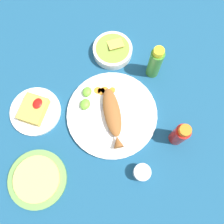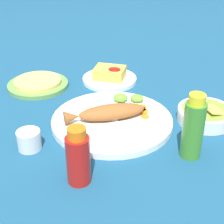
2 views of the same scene
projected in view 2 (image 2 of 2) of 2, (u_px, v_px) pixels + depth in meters
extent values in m
plane|color=navy|center=(112.00, 124.00, 0.97)|extent=(4.00, 4.00, 0.00)
cylinder|color=white|center=(112.00, 121.00, 0.96)|extent=(0.34, 0.34, 0.02)
ellipsoid|color=#935628|center=(112.00, 112.00, 0.95)|extent=(0.19, 0.14, 0.04)
cone|color=#935628|center=(72.00, 117.00, 0.92)|extent=(0.05, 0.05, 0.04)
cube|color=silver|center=(98.00, 118.00, 0.96)|extent=(0.11, 0.01, 0.00)
cube|color=silver|center=(67.00, 114.00, 0.98)|extent=(0.07, 0.02, 0.00)
cube|color=silver|center=(105.00, 109.00, 1.00)|extent=(0.12, 0.02, 0.00)
cube|color=silver|center=(74.00, 107.00, 1.01)|extent=(0.07, 0.03, 0.00)
cylinder|color=orange|center=(145.00, 117.00, 0.96)|extent=(0.02, 0.02, 0.00)
cylinder|color=orange|center=(143.00, 112.00, 0.99)|extent=(0.03, 0.03, 0.00)
cylinder|color=orange|center=(141.00, 109.00, 1.00)|extent=(0.03, 0.03, 0.00)
cylinder|color=orange|center=(142.00, 107.00, 1.01)|extent=(0.03, 0.03, 0.00)
ellipsoid|color=#6BB233|center=(137.00, 98.00, 1.04)|extent=(0.04, 0.03, 0.02)
ellipsoid|color=#6BB233|center=(119.00, 98.00, 1.04)|extent=(0.04, 0.04, 0.02)
cylinder|color=#B21914|center=(78.00, 160.00, 0.73)|extent=(0.05, 0.05, 0.11)
cylinder|color=orange|center=(77.00, 133.00, 0.70)|extent=(0.04, 0.04, 0.02)
cylinder|color=#3D8428|center=(193.00, 130.00, 0.80)|extent=(0.05, 0.05, 0.14)
cylinder|color=yellow|center=(197.00, 99.00, 0.76)|extent=(0.04, 0.04, 0.02)
cylinder|color=silver|center=(29.00, 140.00, 0.85)|extent=(0.06, 0.06, 0.05)
cylinder|color=white|center=(30.00, 144.00, 0.86)|extent=(0.05, 0.05, 0.02)
cylinder|color=white|center=(110.00, 79.00, 1.22)|extent=(0.19, 0.19, 0.01)
cube|color=gold|center=(110.00, 73.00, 1.20)|extent=(0.10, 0.09, 0.04)
ellipsoid|color=#AD140F|center=(114.00, 69.00, 1.18)|extent=(0.04, 0.03, 0.01)
cylinder|color=white|center=(205.00, 115.00, 0.97)|extent=(0.16, 0.16, 0.04)
cylinder|color=olive|center=(206.00, 111.00, 0.97)|extent=(0.14, 0.14, 0.01)
cube|color=gold|center=(216.00, 110.00, 0.96)|extent=(0.09, 0.09, 0.02)
cylinder|color=#6B9E4C|center=(38.00, 85.00, 1.17)|extent=(0.21, 0.21, 0.01)
cylinder|color=#E0C666|center=(38.00, 81.00, 1.17)|extent=(0.16, 0.16, 0.01)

